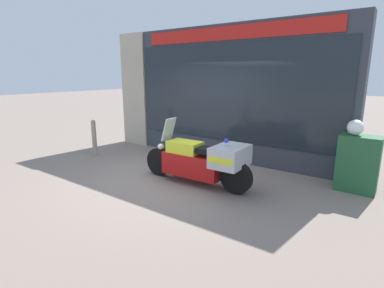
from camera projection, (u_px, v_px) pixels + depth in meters
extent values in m
plane|color=gray|center=(169.00, 176.00, 6.60)|extent=(60.00, 60.00, 0.00)
cube|color=#333842|center=(217.00, 94.00, 7.79)|extent=(6.73, 0.40, 3.37)
cube|color=#B2A893|center=(139.00, 90.00, 9.46)|extent=(0.95, 0.55, 3.37)
cube|color=#1E262D|center=(228.00, 93.00, 7.36)|extent=(5.55, 0.02, 2.37)
cube|color=red|center=(230.00, 33.00, 7.03)|extent=(5.00, 0.03, 0.32)
cube|color=slate|center=(229.00, 148.00, 7.90)|extent=(5.33, 0.30, 0.55)
cube|color=silver|center=(233.00, 112.00, 7.79)|extent=(5.33, 0.02, 1.38)
cube|color=beige|center=(231.00, 86.00, 7.52)|extent=(5.33, 0.30, 0.02)
cube|color=#B7B2A8|center=(179.00, 83.00, 8.47)|extent=(0.18, 0.04, 0.06)
cube|color=#C68E19|center=(231.00, 84.00, 7.51)|extent=(0.18, 0.04, 0.06)
cube|color=maroon|center=(299.00, 86.00, 6.56)|extent=(0.18, 0.04, 0.06)
cube|color=white|center=(190.00, 128.00, 8.47)|extent=(0.19, 0.02, 0.27)
cube|color=#2866B7|center=(276.00, 140.00, 7.04)|extent=(0.19, 0.04, 0.27)
cylinder|color=black|center=(160.00, 162.00, 6.60)|extent=(0.62, 0.16, 0.62)
cylinder|color=black|center=(236.00, 178.00, 5.59)|extent=(0.62, 0.16, 0.62)
cube|color=#B71414|center=(193.00, 165.00, 6.10)|extent=(1.28, 0.50, 0.45)
cube|color=yellow|center=(185.00, 148.00, 6.13)|extent=(0.70, 0.44, 0.27)
cube|color=black|center=(205.00, 150.00, 5.86)|extent=(0.75, 0.37, 0.10)
cube|color=#B7B7BC|center=(230.00, 156.00, 5.57)|extent=(0.58, 0.80, 0.38)
cube|color=yellow|center=(230.00, 156.00, 5.57)|extent=(0.52, 0.81, 0.11)
cube|color=#B2BCC6|center=(169.00, 129.00, 6.28)|extent=(0.19, 0.33, 0.48)
sphere|color=white|center=(161.00, 147.00, 6.50)|extent=(0.14, 0.14, 0.14)
sphere|color=blue|center=(226.00, 141.00, 5.56)|extent=(0.09, 0.09, 0.09)
cube|color=#235633|center=(358.00, 164.00, 5.66)|extent=(0.71, 0.44, 1.08)
sphere|color=white|center=(355.00, 127.00, 5.56)|extent=(0.29, 0.29, 0.29)
cylinder|color=gray|center=(94.00, 139.00, 8.18)|extent=(0.12, 0.12, 0.89)
sphere|color=gray|center=(93.00, 122.00, 8.07)|extent=(0.13, 0.13, 0.13)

